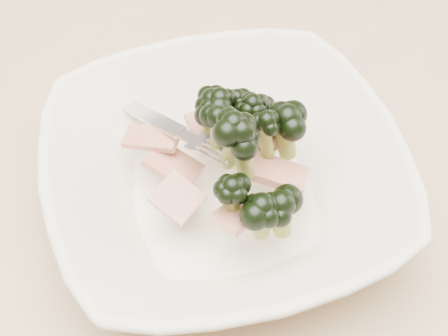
# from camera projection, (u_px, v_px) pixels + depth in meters

# --- Properties ---
(dining_table) EXTENTS (1.20, 0.80, 0.75)m
(dining_table) POSITION_uv_depth(u_px,v_px,m) (137.00, 290.00, 0.62)
(dining_table) COLOR tan
(dining_table) RESTS_ON ground
(broccoli_dish) EXTENTS (0.39, 0.39, 0.13)m
(broccoli_dish) POSITION_uv_depth(u_px,v_px,m) (225.00, 174.00, 0.54)
(broccoli_dish) COLOR beige
(broccoli_dish) RESTS_ON dining_table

